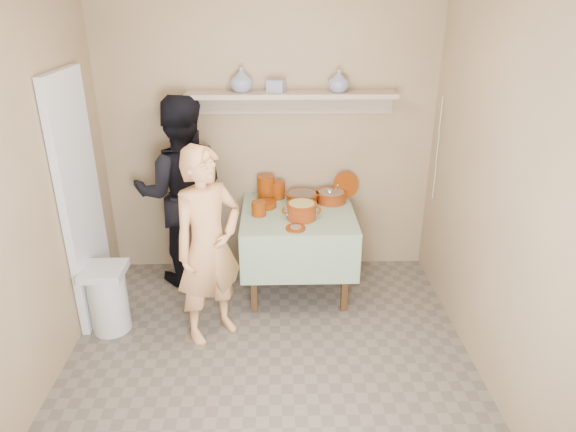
{
  "coord_description": "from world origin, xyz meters",
  "views": [
    {
      "loc": [
        0.06,
        -2.8,
        2.5
      ],
      "look_at": [
        0.15,
        0.75,
        0.95
      ],
      "focal_mm": 32.0,
      "sensor_mm": 36.0,
      "label": 1
    }
  ],
  "objects_px": {
    "person_helper": "(182,192)",
    "person_cook": "(209,246)",
    "trash_bin": "(108,298)",
    "serving_table": "(298,224)",
    "cazuela_rice": "(302,210)"
  },
  "relations": [
    {
      "from": "person_helper",
      "to": "person_cook",
      "type": "bearing_deg",
      "value": 103.3
    },
    {
      "from": "trash_bin",
      "to": "person_helper",
      "type": "bearing_deg",
      "value": 58.23
    },
    {
      "from": "serving_table",
      "to": "trash_bin",
      "type": "height_order",
      "value": "serving_table"
    },
    {
      "from": "person_cook",
      "to": "cazuela_rice",
      "type": "xyz_separation_m",
      "value": [
        0.72,
        0.51,
        0.07
      ]
    },
    {
      "from": "serving_table",
      "to": "trash_bin",
      "type": "distance_m",
      "value": 1.67
    },
    {
      "from": "trash_bin",
      "to": "serving_table",
      "type": "bearing_deg",
      "value": 21.31
    },
    {
      "from": "serving_table",
      "to": "person_cook",
      "type": "bearing_deg",
      "value": -136.02
    },
    {
      "from": "person_helper",
      "to": "cazuela_rice",
      "type": "distance_m",
      "value": 1.11
    },
    {
      "from": "serving_table",
      "to": "cazuela_rice",
      "type": "distance_m",
      "value": 0.26
    },
    {
      "from": "person_helper",
      "to": "serving_table",
      "type": "bearing_deg",
      "value": 161.08
    },
    {
      "from": "person_cook",
      "to": "serving_table",
      "type": "distance_m",
      "value": 0.97
    },
    {
      "from": "person_cook",
      "to": "serving_table",
      "type": "xyz_separation_m",
      "value": [
        0.69,
        0.67,
        -0.13
      ]
    },
    {
      "from": "person_cook",
      "to": "person_helper",
      "type": "bearing_deg",
      "value": 71.73
    },
    {
      "from": "person_cook",
      "to": "cazuela_rice",
      "type": "relative_size",
      "value": 4.68
    },
    {
      "from": "cazuela_rice",
      "to": "trash_bin",
      "type": "relative_size",
      "value": 0.59
    }
  ]
}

